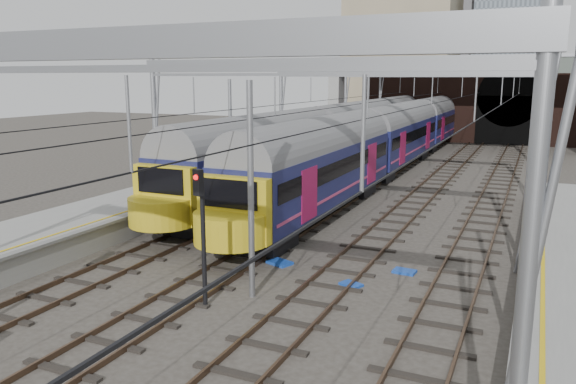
% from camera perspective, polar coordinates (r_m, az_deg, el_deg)
% --- Properties ---
extents(ground, '(160.00, 160.00, 0.00)m').
position_cam_1_polar(ground, '(17.21, -6.83, -12.78)').
color(ground, '#38332D').
rests_on(ground, ground).
extents(platform_left, '(4.32, 55.00, 1.12)m').
position_cam_1_polar(platform_left, '(25.15, -24.17, -4.51)').
color(platform_left, gray).
rests_on(platform_left, ground).
extents(tracks, '(14.40, 80.00, 0.22)m').
position_cam_1_polar(tracks, '(30.38, 7.84, -1.99)').
color(tracks, '#4C3828').
rests_on(tracks, ground).
extents(overhead_line, '(16.80, 80.00, 8.00)m').
position_cam_1_polar(overhead_line, '(35.83, 11.11, 10.52)').
color(overhead_line, gray).
rests_on(overhead_line, ground).
extents(retaining_wall, '(28.00, 2.75, 9.00)m').
position_cam_1_polar(retaining_wall, '(65.73, 18.40, 8.55)').
color(retaining_wall, black).
rests_on(retaining_wall, ground).
extents(overbridge, '(28.00, 3.00, 9.25)m').
position_cam_1_polar(overbridge, '(59.96, 16.62, 11.24)').
color(overbridge, gray).
rests_on(overbridge, ground).
extents(city_skyline, '(37.50, 27.50, 60.00)m').
position_cam_1_polar(city_skyline, '(84.65, 21.31, 17.57)').
color(city_skyline, tan).
rests_on(city_skyline, ground).
extents(train_main, '(3.04, 70.18, 5.15)m').
position_cam_1_polar(train_main, '(53.79, 13.22, 6.49)').
color(train_main, black).
rests_on(train_main, ground).
extents(train_second, '(3.03, 52.58, 5.14)m').
position_cam_1_polar(train_second, '(47.40, 6.65, 6.07)').
color(train_second, black).
rests_on(train_second, ground).
extents(signal_near_centre, '(0.35, 0.45, 4.40)m').
position_cam_1_polar(signal_near_centre, '(17.24, -8.77, -2.87)').
color(signal_near_centre, black).
rests_on(signal_near_centre, ground).
extents(equip_cover_a, '(0.87, 0.76, 0.09)m').
position_cam_1_polar(equip_cover_a, '(19.79, 6.43, -9.32)').
color(equip_cover_a, '#1641A9').
rests_on(equip_cover_a, ground).
extents(equip_cover_b, '(1.07, 0.91, 0.11)m').
position_cam_1_polar(equip_cover_b, '(21.85, -0.85, -7.19)').
color(equip_cover_b, '#1641A9').
rests_on(equip_cover_b, ground).
extents(equip_cover_c, '(0.85, 0.64, 0.09)m').
position_cam_1_polar(equip_cover_c, '(21.35, 11.75, -7.90)').
color(equip_cover_c, '#1641A9').
rests_on(equip_cover_c, ground).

